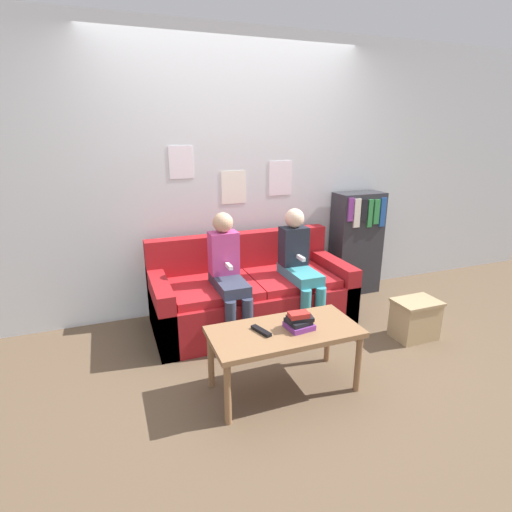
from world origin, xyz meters
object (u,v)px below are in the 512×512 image
at_px(coffee_table, 284,337).
at_px(storage_box, 415,319).
at_px(tv_remote, 261,331).
at_px(couch, 251,295).
at_px(person_left, 228,272).
at_px(person_right, 299,263).
at_px(bookshelf, 356,243).

height_order(coffee_table, storage_box, coffee_table).
distance_m(tv_remote, storage_box, 1.56).
distance_m(coffee_table, storage_box, 1.39).
bearing_deg(coffee_table, tv_remote, 173.54).
relative_size(couch, person_left, 1.65).
height_order(person_left, storage_box, person_left).
bearing_deg(person_right, bookshelf, 27.99).
relative_size(coffee_table, person_left, 0.93).
bearing_deg(storage_box, tv_remote, -171.16).
bearing_deg(coffee_table, person_right, 57.97).
bearing_deg(couch, coffee_table, -97.47).
height_order(person_left, bookshelf, bookshelf).
xyz_separation_m(person_right, bookshelf, (0.94, 0.50, -0.04)).
distance_m(person_right, bookshelf, 1.06).
height_order(tv_remote, bookshelf, bookshelf).
xyz_separation_m(person_right, storage_box, (0.83, -0.59, -0.42)).
height_order(coffee_table, bookshelf, bookshelf).
distance_m(couch, bookshelf, 1.39).
xyz_separation_m(couch, tv_remote, (-0.30, -1.01, 0.20)).
distance_m(coffee_table, tv_remote, 0.17).
xyz_separation_m(coffee_table, person_right, (0.53, 0.84, 0.19)).
xyz_separation_m(person_right, tv_remote, (-0.69, -0.82, -0.13)).
bearing_deg(tv_remote, coffee_table, -25.00).
relative_size(bookshelf, storage_box, 2.94).
bearing_deg(coffee_table, bookshelf, 42.45).
bearing_deg(storage_box, coffee_table, -169.38).
bearing_deg(person_left, tv_remote, -91.96).
distance_m(person_left, bookshelf, 1.67).
bearing_deg(person_left, storage_box, -21.62).
height_order(bookshelf, storage_box, bookshelf).
height_order(person_right, bookshelf, bookshelf).
relative_size(couch, bookshelf, 1.61).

